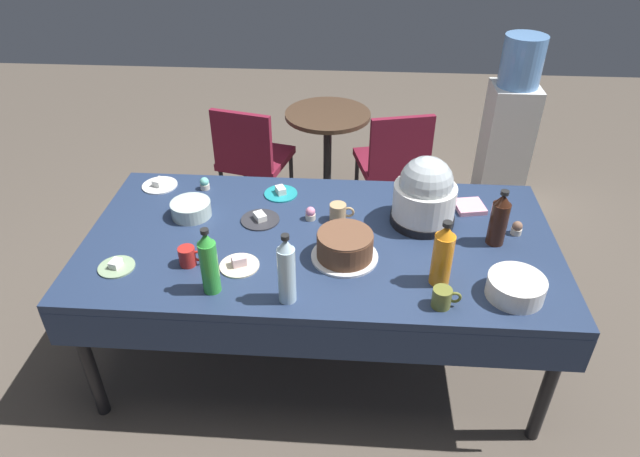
{
  "coord_description": "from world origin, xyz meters",
  "views": [
    {
      "loc": [
        0.14,
        -2.13,
        2.28
      ],
      "look_at": [
        0.0,
        0.0,
        0.8
      ],
      "focal_mm": 31.45,
      "sensor_mm": 36.0,
      "label": 1
    }
  ],
  "objects_px": {
    "frosted_layer_cake": "(345,246)",
    "dessert_plate_teal": "(281,193)",
    "coffee_mug_tan": "(339,213)",
    "coffee_mug_red": "(188,256)",
    "dessert_plate_white": "(160,184)",
    "round_cafe_table": "(328,142)",
    "potluck_table": "(320,248)",
    "cupcake_mint": "(205,184)",
    "cupcake_berry": "(310,214)",
    "glass_salad_bowl": "(191,209)",
    "coffee_mug_olive": "(442,298)",
    "ceramic_snack_bowl": "(516,287)",
    "soda_bottle_lime_soda": "(209,263)",
    "cupcake_rose": "(517,228)",
    "soda_bottle_water": "(287,271)",
    "water_cooler": "(508,128)",
    "slow_cooker": "(425,194)",
    "soda_bottle_cola": "(499,219)",
    "dessert_plate_sage": "(116,266)",
    "dessert_plate_charcoal": "(260,219)",
    "maroon_chair_left": "(251,154)",
    "soda_bottle_orange_juice": "(443,255)",
    "dessert_plate_cream": "(239,264)"
  },
  "relations": [
    {
      "from": "coffee_mug_olive",
      "to": "round_cafe_table",
      "type": "relative_size",
      "value": 0.16
    },
    {
      "from": "potluck_table",
      "to": "cupcake_berry",
      "type": "distance_m",
      "value": 0.19
    },
    {
      "from": "slow_cooker",
      "to": "soda_bottle_cola",
      "type": "xyz_separation_m",
      "value": [
        0.32,
        -0.15,
        -0.03
      ]
    },
    {
      "from": "slow_cooker",
      "to": "glass_salad_bowl",
      "type": "relative_size",
      "value": 1.76
    },
    {
      "from": "soda_bottle_water",
      "to": "coffee_mug_tan",
      "type": "relative_size",
      "value": 2.63
    },
    {
      "from": "cupcake_rose",
      "to": "soda_bottle_cola",
      "type": "height_order",
      "value": "soda_bottle_cola"
    },
    {
      "from": "coffee_mug_tan",
      "to": "soda_bottle_lime_soda",
      "type": "bearing_deg",
      "value": -132.14
    },
    {
      "from": "ceramic_snack_bowl",
      "to": "soda_bottle_lime_soda",
      "type": "distance_m",
      "value": 1.24
    },
    {
      "from": "coffee_mug_tan",
      "to": "dessert_plate_teal",
      "type": "bearing_deg",
      "value": 144.22
    },
    {
      "from": "frosted_layer_cake",
      "to": "dessert_plate_teal",
      "type": "xyz_separation_m",
      "value": [
        -0.35,
        0.52,
        -0.05
      ]
    },
    {
      "from": "cupcake_berry",
      "to": "dessert_plate_sage",
      "type": "bearing_deg",
      "value": -151.65
    },
    {
      "from": "cupcake_mint",
      "to": "water_cooler",
      "type": "height_order",
      "value": "water_cooler"
    },
    {
      "from": "dessert_plate_teal",
      "to": "coffee_mug_tan",
      "type": "distance_m",
      "value": 0.39
    },
    {
      "from": "slow_cooker",
      "to": "soda_bottle_lime_soda",
      "type": "xyz_separation_m",
      "value": [
        -0.9,
        -0.57,
        -0.01
      ]
    },
    {
      "from": "coffee_mug_tan",
      "to": "coffee_mug_red",
      "type": "bearing_deg",
      "value": -148.58
    },
    {
      "from": "soda_bottle_orange_juice",
      "to": "coffee_mug_red",
      "type": "bearing_deg",
      "value": 177.69
    },
    {
      "from": "dessert_plate_sage",
      "to": "dessert_plate_charcoal",
      "type": "distance_m",
      "value": 0.7
    },
    {
      "from": "dessert_plate_charcoal",
      "to": "maroon_chair_left",
      "type": "height_order",
      "value": "maroon_chair_left"
    },
    {
      "from": "cupcake_berry",
      "to": "cupcake_rose",
      "type": "bearing_deg",
      "value": -3.44
    },
    {
      "from": "ceramic_snack_bowl",
      "to": "soda_bottle_water",
      "type": "xyz_separation_m",
      "value": [
        -0.92,
        -0.08,
        0.1
      ]
    },
    {
      "from": "dessert_plate_white",
      "to": "round_cafe_table",
      "type": "xyz_separation_m",
      "value": [
        0.84,
        1.12,
        -0.26
      ]
    },
    {
      "from": "round_cafe_table",
      "to": "potluck_table",
      "type": "bearing_deg",
      "value": -88.13
    },
    {
      "from": "frosted_layer_cake",
      "to": "cupcake_rose",
      "type": "xyz_separation_m",
      "value": [
        0.8,
        0.24,
        -0.03
      ]
    },
    {
      "from": "cupcake_mint",
      "to": "coffee_mug_tan",
      "type": "bearing_deg",
      "value": -19.33
    },
    {
      "from": "dessert_plate_teal",
      "to": "round_cafe_table",
      "type": "height_order",
      "value": "dessert_plate_teal"
    },
    {
      "from": "dessert_plate_teal",
      "to": "soda_bottle_cola",
      "type": "xyz_separation_m",
      "value": [
        1.04,
        -0.36,
        0.12
      ]
    },
    {
      "from": "coffee_mug_olive",
      "to": "round_cafe_table",
      "type": "height_order",
      "value": "coffee_mug_olive"
    },
    {
      "from": "cupcake_mint",
      "to": "coffee_mug_red",
      "type": "distance_m",
      "value": 0.65
    },
    {
      "from": "glass_salad_bowl",
      "to": "coffee_mug_tan",
      "type": "xyz_separation_m",
      "value": [
        0.73,
        0.0,
        0.01
      ]
    },
    {
      "from": "potluck_table",
      "to": "dessert_plate_white",
      "type": "relative_size",
      "value": 11.77
    },
    {
      "from": "slow_cooker",
      "to": "round_cafe_table",
      "type": "xyz_separation_m",
      "value": [
        -0.54,
        1.37,
        -0.41
      ]
    },
    {
      "from": "frosted_layer_cake",
      "to": "slow_cooker",
      "type": "height_order",
      "value": "slow_cooker"
    },
    {
      "from": "potluck_table",
      "to": "glass_salad_bowl",
      "type": "distance_m",
      "value": 0.67
    },
    {
      "from": "dessert_plate_sage",
      "to": "coffee_mug_red",
      "type": "height_order",
      "value": "coffee_mug_red"
    },
    {
      "from": "soda_bottle_orange_juice",
      "to": "soda_bottle_lime_soda",
      "type": "height_order",
      "value": "soda_bottle_lime_soda"
    },
    {
      "from": "slow_cooker",
      "to": "dessert_plate_charcoal",
      "type": "relative_size",
      "value": 1.82
    },
    {
      "from": "frosted_layer_cake",
      "to": "round_cafe_table",
      "type": "relative_size",
      "value": 0.42
    },
    {
      "from": "dessert_plate_white",
      "to": "dessert_plate_charcoal",
      "type": "xyz_separation_m",
      "value": [
        0.59,
        -0.29,
        -0.0
      ]
    },
    {
      "from": "cupcake_rose",
      "to": "soda_bottle_cola",
      "type": "xyz_separation_m",
      "value": [
        -0.11,
        -0.08,
        0.1
      ]
    },
    {
      "from": "glass_salad_bowl",
      "to": "soda_bottle_cola",
      "type": "height_order",
      "value": "soda_bottle_cola"
    },
    {
      "from": "glass_salad_bowl",
      "to": "round_cafe_table",
      "type": "relative_size",
      "value": 0.27
    },
    {
      "from": "cupcake_berry",
      "to": "soda_bottle_orange_juice",
      "type": "height_order",
      "value": "soda_bottle_orange_juice"
    },
    {
      "from": "cupcake_rose",
      "to": "coffee_mug_olive",
      "type": "relative_size",
      "value": 0.58
    },
    {
      "from": "round_cafe_table",
      "to": "cupcake_mint",
      "type": "bearing_deg",
      "value": -117.61
    },
    {
      "from": "soda_bottle_water",
      "to": "coffee_mug_tan",
      "type": "height_order",
      "value": "soda_bottle_water"
    },
    {
      "from": "dessert_plate_teal",
      "to": "soda_bottle_water",
      "type": "height_order",
      "value": "soda_bottle_water"
    },
    {
      "from": "ceramic_snack_bowl",
      "to": "dessert_plate_charcoal",
      "type": "xyz_separation_m",
      "value": [
        -1.12,
        0.48,
        -0.04
      ]
    },
    {
      "from": "cupcake_rose",
      "to": "soda_bottle_water",
      "type": "bearing_deg",
      "value": -152.57
    },
    {
      "from": "dessert_plate_cream",
      "to": "cupcake_rose",
      "type": "height_order",
      "value": "cupcake_rose"
    },
    {
      "from": "coffee_mug_tan",
      "to": "slow_cooker",
      "type": "bearing_deg",
      "value": 2.24
    }
  ]
}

